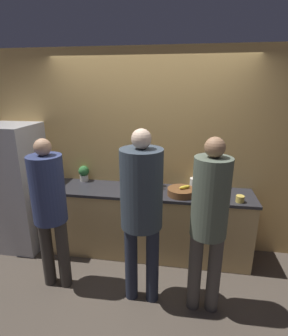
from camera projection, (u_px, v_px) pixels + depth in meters
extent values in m
plane|color=#4C4238|center=(142.00, 267.00, 3.26)|extent=(14.00, 14.00, 0.00)
cube|color=#E0B266|center=(150.00, 153.00, 3.43)|extent=(5.20, 0.06, 2.60)
cube|color=tan|center=(146.00, 223.00, 3.44)|extent=(2.60, 0.55, 0.86)
cube|color=#28282D|center=(146.00, 191.00, 3.30)|extent=(2.63, 0.58, 0.03)
cube|color=#B7B7BC|center=(17.00, 188.00, 3.51)|extent=(0.63, 0.65, 1.69)
cylinder|color=#38332D|center=(47.00, 252.00, 2.88)|extent=(0.13, 0.13, 0.80)
cylinder|color=#38332D|center=(63.00, 254.00, 2.85)|extent=(0.13, 0.13, 0.80)
cylinder|color=navy|center=(48.00, 189.00, 2.64)|extent=(0.34, 0.34, 0.70)
sphere|color=tan|center=(43.00, 147.00, 2.51)|extent=(0.17, 0.17, 0.17)
cylinder|color=#232838|center=(131.00, 262.00, 2.68)|extent=(0.13, 0.13, 0.87)
cylinder|color=#232838|center=(152.00, 264.00, 2.65)|extent=(0.13, 0.13, 0.87)
cylinder|color=#333D47|center=(142.00, 189.00, 2.42)|extent=(0.40, 0.40, 0.76)
sphere|color=beige|center=(141.00, 139.00, 2.27)|extent=(0.18, 0.18, 0.18)
cylinder|color=#4C4742|center=(195.00, 271.00, 2.56)|extent=(0.13, 0.13, 0.84)
cylinder|color=#4C4742|center=(214.00, 273.00, 2.53)|extent=(0.13, 0.13, 0.84)
cylinder|color=#515B4C|center=(211.00, 198.00, 2.31)|extent=(0.33, 0.33, 0.74)
sphere|color=#936B4C|center=(215.00, 147.00, 2.17)|extent=(0.18, 0.18, 0.18)
cylinder|color=brown|center=(181.00, 192.00, 3.12)|extent=(0.33, 0.33, 0.08)
ellipsoid|color=yellow|center=(185.00, 187.00, 3.10)|extent=(0.15, 0.12, 0.04)
cylinder|color=silver|center=(194.00, 183.00, 3.36)|extent=(0.12, 0.12, 0.12)
cylinder|color=#99754C|center=(194.00, 174.00, 3.33)|extent=(0.01, 0.06, 0.25)
cylinder|color=#99754C|center=(196.00, 174.00, 3.33)|extent=(0.03, 0.05, 0.25)
cylinder|color=#99754C|center=(195.00, 175.00, 3.32)|extent=(0.05, 0.01, 0.25)
cylinder|color=brown|center=(160.00, 182.00, 3.40)|extent=(0.07, 0.07, 0.11)
cylinder|color=brown|center=(160.00, 177.00, 3.38)|extent=(0.03, 0.03, 0.03)
cylinder|color=black|center=(160.00, 175.00, 3.37)|extent=(0.04, 0.04, 0.01)
cylinder|color=#236033|center=(156.00, 182.00, 3.30)|extent=(0.06, 0.06, 0.17)
cylinder|color=#236033|center=(156.00, 174.00, 3.27)|extent=(0.03, 0.03, 0.05)
cylinder|color=black|center=(156.00, 171.00, 3.25)|extent=(0.03, 0.03, 0.02)
cylinder|color=#333338|center=(151.00, 190.00, 3.14)|extent=(0.07, 0.07, 0.12)
cylinder|color=#333338|center=(151.00, 184.00, 3.11)|extent=(0.03, 0.03, 0.04)
cylinder|color=black|center=(151.00, 182.00, 3.11)|extent=(0.03, 0.03, 0.01)
cylinder|color=gold|center=(240.00, 199.00, 2.94)|extent=(0.09, 0.09, 0.08)
cylinder|color=beige|center=(84.00, 178.00, 3.60)|extent=(0.11, 0.11, 0.08)
sphere|color=#2D6B33|center=(84.00, 171.00, 3.57)|extent=(0.14, 0.14, 0.14)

